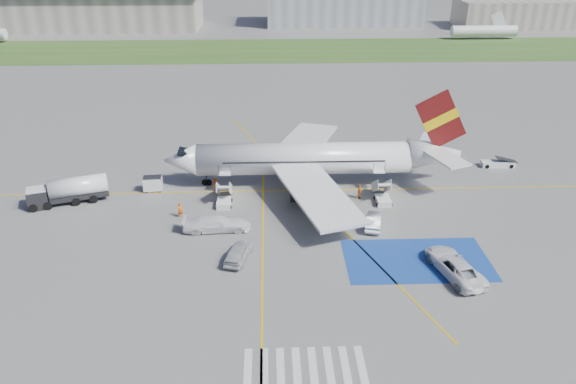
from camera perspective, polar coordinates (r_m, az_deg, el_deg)
The scene contains 23 objects.
ground at distance 58.02m, azimuth 2.36°, elevation -4.97°, with size 400.00×400.00×0.00m, color #60605E.
grass_strip at distance 147.76m, azimuth -0.42°, elevation 14.21°, with size 400.00×30.00×0.01m, color #2D4C1E.
taxiway_line_main at distance 68.58m, azimuth 1.63°, elevation 0.16°, with size 120.00×0.20×0.01m, color gold.
taxiway_line_cross at distance 49.55m, azimuth -2.65°, elevation -11.00°, with size 0.20×60.00×0.01m, color gold.
taxiway_line_diag at distance 68.58m, azimuth 1.63°, elevation 0.16°, with size 0.20×60.00×0.01m, color gold.
staging_box at distance 56.28m, azimuth 12.95°, elevation -6.74°, with size 14.00×8.00×0.01m, color navy.
crosswalk at distance 43.46m, azimuth 1.71°, elevation -17.24°, with size 9.00×4.00×0.01m.
terminal_west at distance 188.36m, azimuth -18.54°, elevation 17.01°, with size 60.00×22.00×10.00m, color gray.
terminal_centre at distance 187.77m, azimuth 5.64°, elevation 18.43°, with size 48.00×18.00×12.00m, color gray.
terminal_east at distance 196.22m, azimuth 22.72°, elevation 16.39°, with size 40.00×16.00×8.00m, color gray.
airliner at distance 69.13m, azimuth 2.81°, elevation 3.43°, with size 36.81×32.95×11.92m.
airstairs_fwd at distance 65.43m, azimuth -6.51°, elevation -0.73°, with size 1.90×5.20×3.60m.
airstairs_aft at distance 66.53m, azimuth 9.57°, elevation -0.47°, with size 1.90×5.20×3.60m.
fuel_tanker at distance 69.90m, azimuth -21.37°, elevation -0.06°, with size 9.11×5.05×3.02m.
gpu_cart at distance 70.10m, azimuth -13.56°, elevation 0.75°, with size 2.36×1.63×1.87m.
belt_loader at distance 80.35m, azimuth 20.54°, elevation 2.69°, with size 4.70×1.82×1.40m.
car_silver_a at distance 54.73m, azimuth -5.05°, elevation -6.14°, with size 1.90×4.72×1.61m, color #B4B7BC.
car_silver_b at distance 60.87m, azimuth 8.69°, elevation -2.90°, with size 1.56×4.47×1.47m, color silver.
van_white_a at distance 54.59m, azimuth 16.60°, elevation -6.95°, with size 2.74×5.94×2.23m, color white.
van_white_b at distance 59.82m, azimuth -7.31°, elevation -3.00°, with size 2.19×5.39×2.11m, color white.
crew_fwd at distance 63.20m, azimuth -10.88°, elevation -1.82°, with size 0.62×0.41×1.71m, color orange.
crew_nose at distance 68.57m, azimuth -7.36°, elevation 0.73°, with size 0.83×0.65×1.72m, color orange.
crew_aft at distance 66.80m, azimuth 7.26°, elevation 0.04°, with size 1.02×0.42×1.74m, color orange.
Camera 1 is at (-4.18, -49.70, 29.65)m, focal length 35.00 mm.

